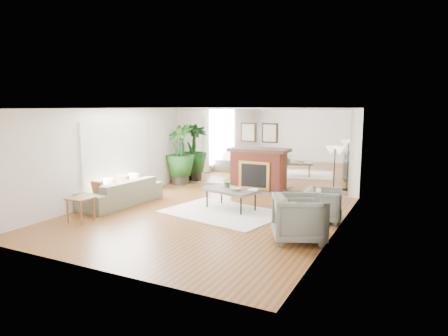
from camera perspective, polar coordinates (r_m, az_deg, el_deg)
The scene contains 18 objects.
ground at distance 9.47m, azimuth -2.85°, elevation -6.81°, with size 7.00×7.00×0.00m, color brown.
wall_left at distance 10.98m, azimuth -16.64°, elevation 1.66°, with size 0.02×7.00×2.50m, color white.
wall_right at distance 8.18m, azimuth 15.65°, elevation -0.64°, with size 0.02×7.00×2.50m, color white.
wall_back at distance 12.34m, azimuth 5.08°, elevation 2.75°, with size 6.00×0.02×2.50m, color white.
mirror_panel at distance 12.33m, azimuth 5.05°, elevation 2.74°, with size 5.40×0.04×2.40m, color silver.
window_panel at distance 11.24m, azimuth -15.16°, elevation 2.40°, with size 0.04×2.40×1.50m, color #B2E09E.
fireplace at distance 12.21m, azimuth 4.65°, elevation -0.11°, with size 1.85×0.83×2.05m.
area_rug at distance 9.66m, azimuth -0.20°, elevation -6.38°, with size 2.68×1.91×0.03m, color white.
coffee_table at distance 9.86m, azimuth 0.97°, elevation -3.27°, with size 1.47×1.08×0.53m.
sofa at distance 10.73m, azimuth -14.50°, elevation -3.36°, with size 2.30×0.90×0.67m, color slate.
armchair_back at distance 9.19m, azimuth 13.99°, elevation -5.12°, with size 0.80×0.82×0.75m, color gray.
armchair_front at distance 7.77m, azimuth 10.72°, elevation -7.06°, with size 0.94×0.97×0.88m, color gray.
side_table at distance 9.40m, azimuth -19.82°, elevation -4.50°, with size 0.51×0.51×0.56m.
potted_ficus at distance 13.14m, azimuth -6.30°, elevation 2.22°, with size 1.14×1.14×1.97m.
floor_lamp at distance 10.63m, azimuth 15.57°, elevation 1.81°, with size 0.50×0.28×1.54m.
tabletop_plant at distance 10.04m, azimuth 0.52°, elevation -2.00°, with size 0.24×0.21×0.27m, color #2B6A27.
fruit_bowl at distance 9.67m, azimuth 1.68°, elevation -3.05°, with size 0.26×0.26×0.06m, color #915B3A.
book at distance 9.73m, azimuth 3.51°, elevation -3.11°, with size 0.23×0.31×0.02m, color #915B3A.
Camera 1 is at (4.49, -7.94, 2.55)m, focal length 32.00 mm.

